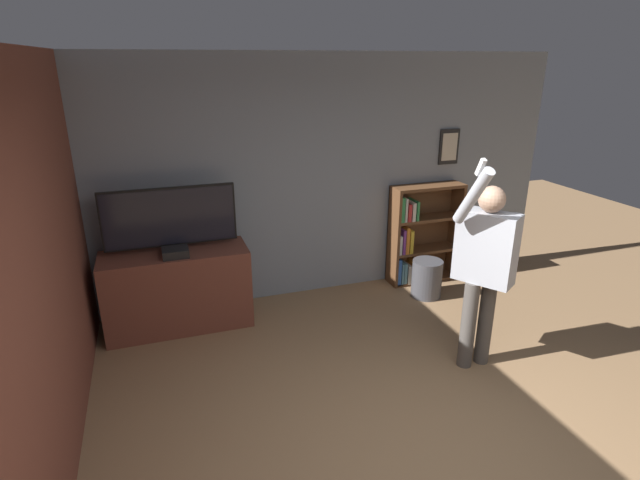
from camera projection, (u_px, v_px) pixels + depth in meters
name	position (u px, v px, depth m)	size (l,w,h in m)	color
wall_back	(296.00, 180.00, 5.52)	(6.39, 0.09, 2.70)	gray
wall_side_brick	(49.00, 257.00, 3.40)	(0.06, 4.80, 2.70)	brown
tv_ledge	(178.00, 290.00, 5.07)	(1.43, 0.54, 0.82)	brown
television	(170.00, 218.00, 4.85)	(1.27, 0.22, 0.65)	black
game_console	(175.00, 252.00, 4.81)	(0.25, 0.22, 0.08)	black
bookshelf	(418.00, 236.00, 6.08)	(0.89, 0.28, 1.21)	brown
person	(485.00, 260.00, 4.21)	(0.63, 0.58, 1.93)	#56514C
waste_bin	(427.00, 278.00, 5.78)	(0.35, 0.35, 0.44)	#4C4C51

